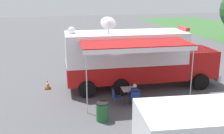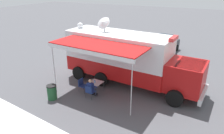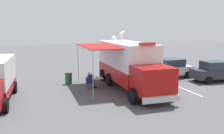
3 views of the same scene
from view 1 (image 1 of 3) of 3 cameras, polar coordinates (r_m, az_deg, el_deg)
The scene contains 12 objects.
ground_plane at distance 17.59m, azimuth 2.70°, elevation -4.18°, with size 100.00×100.00×0.00m, color #515156.
lot_stripe at distance 21.69m, azimuth 5.68°, elevation -0.38°, with size 0.12×4.80×0.01m, color silver.
command_truck at distance 17.19m, azimuth 5.23°, elevation 2.06°, with size 5.27×9.64×4.53m.
folding_table at distance 15.24m, azimuth 3.53°, elevation -4.69°, with size 0.86×0.86×0.73m.
water_bottle at distance 15.09m, azimuth 3.71°, elevation -4.24°, with size 0.07×0.07×0.22m.
folding_chair_at_table at distance 14.61m, azimuth 4.73°, elevation -6.30°, with size 0.51×0.51×0.87m.
folding_chair_beside_table at distance 14.82m, azimuth 0.71°, elevation -5.93°, with size 0.51×0.51×0.87m.
seated_responder at distance 14.73m, azimuth 4.55°, elevation -5.54°, with size 0.68×0.58×1.25m.
trash_bin at distance 13.14m, azimuth -2.02°, elevation -9.13°, with size 0.57×0.57×0.91m.
traffic_cone at distance 17.69m, azimuth -13.04°, elevation -3.51°, with size 0.36×0.36×0.58m.
car_behind_truck at distance 25.11m, azimuth -0.03°, elevation 3.97°, with size 4.42×2.48×1.76m.
car_far_corner at distance 21.87m, azimuth -5.01°, elevation 2.15°, with size 4.27×2.15×1.76m.
Camera 1 is at (15.76, -5.07, 5.96)m, focal length 44.57 mm.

